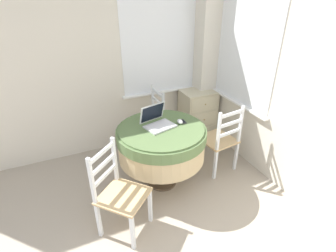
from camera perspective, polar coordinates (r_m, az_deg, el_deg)
The scene contains 9 objects.
corner_room_shell at distance 2.86m, azimuth 7.78°, elevation 9.48°, with size 4.20×5.07×2.55m.
round_dining_table at distance 3.03m, azimuth -1.42°, elevation -3.30°, with size 1.03×1.03×0.78m.
laptop at distance 2.97m, azimuth -2.35°, elevation 0.99°, with size 0.39×0.36×0.24m.
computer_mouse at distance 3.03m, azimuth 2.61°, elevation 0.98°, with size 0.06×0.09×0.05m.
cell_phone at distance 3.07m, azimuth 3.19°, elevation 0.98°, with size 0.06×0.11×0.01m.
dining_chair_near_back_window at distance 3.79m, azimuth -4.06°, elevation 0.78°, with size 0.44×0.42×0.93m.
dining_chair_near_right_window at distance 3.42m, azimuth 11.28°, elevation -3.02°, with size 0.46×0.48×0.93m.
dining_chair_camera_near at distance 2.61m, azimuth -10.62°, elevation -14.23°, with size 0.59×0.59×0.93m.
corner_cabinet at distance 4.19m, azimuth 6.42°, elevation 2.70°, with size 0.53×0.44×0.78m.
Camera 1 is at (-0.33, -0.26, 2.19)m, focal length 28.00 mm.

